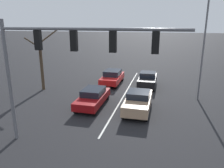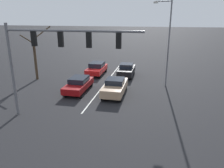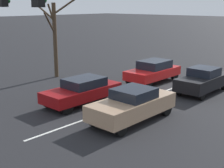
{
  "view_description": "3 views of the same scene",
  "coord_description": "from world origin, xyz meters",
  "px_view_note": "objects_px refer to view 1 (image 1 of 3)",
  "views": [
    {
      "loc": [
        -3.38,
        21.74,
        6.45
      ],
      "look_at": [
        0.6,
        5.39,
        1.63
      ],
      "focal_mm": 35.0,
      "sensor_mm": 36.0,
      "label": 1
    },
    {
      "loc": [
        -5.26,
        25.26,
        7.06
      ],
      "look_at": [
        -1.42,
        6.64,
        1.05
      ],
      "focal_mm": 35.0,
      "sensor_mm": 36.0,
      "label": 2
    },
    {
      "loc": [
        -10.13,
        17.02,
        5.19
      ],
      "look_at": [
        0.56,
        5.43,
        1.14
      ],
      "focal_mm": 50.0,
      "sensor_mm": 36.0,
      "label": 3
    }
  ],
  "objects_px": {
    "car_tan_leftlane_front": "(138,101)",
    "car_maroon_midlane_front": "(93,97)",
    "car_black_leftlane_second": "(148,79)",
    "street_lamp_left_shoulder": "(202,43)",
    "bare_tree_near": "(41,58)",
    "car_red_midlane_second": "(112,77)",
    "traffic_signal_gantry": "(62,54)"
  },
  "relations": [
    {
      "from": "car_red_midlane_second",
      "to": "car_maroon_midlane_front",
      "type": "bearing_deg",
      "value": 89.79
    },
    {
      "from": "car_tan_leftlane_front",
      "to": "car_maroon_midlane_front",
      "type": "distance_m",
      "value": 3.61
    },
    {
      "from": "car_red_midlane_second",
      "to": "bare_tree_near",
      "type": "distance_m",
      "value": 7.42
    },
    {
      "from": "car_tan_leftlane_front",
      "to": "car_black_leftlane_second",
      "type": "height_order",
      "value": "car_black_leftlane_second"
    },
    {
      "from": "traffic_signal_gantry",
      "to": "bare_tree_near",
      "type": "xyz_separation_m",
      "value": [
        6.57,
        -8.76,
        -1.87
      ]
    },
    {
      "from": "car_tan_leftlane_front",
      "to": "car_black_leftlane_second",
      "type": "xyz_separation_m",
      "value": [
        -0.15,
        -6.56,
        -0.01
      ]
    },
    {
      "from": "traffic_signal_gantry",
      "to": "car_maroon_midlane_front",
      "type": "bearing_deg",
      "value": -85.22
    },
    {
      "from": "car_maroon_midlane_front",
      "to": "car_black_leftlane_second",
      "type": "height_order",
      "value": "car_black_leftlane_second"
    },
    {
      "from": "car_black_leftlane_second",
      "to": "car_red_midlane_second",
      "type": "height_order",
      "value": "car_black_leftlane_second"
    },
    {
      "from": "car_maroon_midlane_front",
      "to": "car_red_midlane_second",
      "type": "distance_m",
      "value": 6.46
    },
    {
      "from": "car_tan_leftlane_front",
      "to": "bare_tree_near",
      "type": "relative_size",
      "value": 0.75
    },
    {
      "from": "traffic_signal_gantry",
      "to": "bare_tree_near",
      "type": "distance_m",
      "value": 11.11
    },
    {
      "from": "car_black_leftlane_second",
      "to": "street_lamp_left_shoulder",
      "type": "xyz_separation_m",
      "value": [
        -4.37,
        2.9,
        4.07
      ]
    },
    {
      "from": "traffic_signal_gantry",
      "to": "bare_tree_near",
      "type": "bearing_deg",
      "value": -53.14
    },
    {
      "from": "car_maroon_midlane_front",
      "to": "street_lamp_left_shoulder",
      "type": "bearing_deg",
      "value": -156.9
    },
    {
      "from": "bare_tree_near",
      "to": "car_black_leftlane_second",
      "type": "bearing_deg",
      "value": -160.75
    },
    {
      "from": "car_tan_leftlane_front",
      "to": "car_maroon_midlane_front",
      "type": "relative_size",
      "value": 1.0
    },
    {
      "from": "car_tan_leftlane_front",
      "to": "traffic_signal_gantry",
      "type": "bearing_deg",
      "value": 61.04
    },
    {
      "from": "traffic_signal_gantry",
      "to": "bare_tree_near",
      "type": "height_order",
      "value": "traffic_signal_gantry"
    },
    {
      "from": "car_red_midlane_second",
      "to": "street_lamp_left_shoulder",
      "type": "distance_m",
      "value": 9.54
    },
    {
      "from": "car_black_leftlane_second",
      "to": "traffic_signal_gantry",
      "type": "xyz_separation_m",
      "value": [
        3.26,
        12.19,
        4.19
      ]
    },
    {
      "from": "car_red_midlane_second",
      "to": "bare_tree_near",
      "type": "bearing_deg",
      "value": 30.05
    },
    {
      "from": "car_maroon_midlane_front",
      "to": "bare_tree_near",
      "type": "bearing_deg",
      "value": -25.73
    },
    {
      "from": "car_red_midlane_second",
      "to": "street_lamp_left_shoulder",
      "type": "xyz_separation_m",
      "value": [
        -8.1,
        3.0,
        4.05
      ]
    },
    {
      "from": "car_red_midlane_second",
      "to": "traffic_signal_gantry",
      "type": "relative_size",
      "value": 0.46
    },
    {
      "from": "car_tan_leftlane_front",
      "to": "car_maroon_midlane_front",
      "type": "height_order",
      "value": "car_tan_leftlane_front"
    },
    {
      "from": "car_maroon_midlane_front",
      "to": "car_red_midlane_second",
      "type": "height_order",
      "value": "car_red_midlane_second"
    },
    {
      "from": "car_black_leftlane_second",
      "to": "bare_tree_near",
      "type": "bearing_deg",
      "value": 19.25
    },
    {
      "from": "car_tan_leftlane_front",
      "to": "traffic_signal_gantry",
      "type": "height_order",
      "value": "traffic_signal_gantry"
    },
    {
      "from": "car_maroon_midlane_front",
      "to": "bare_tree_near",
      "type": "height_order",
      "value": "bare_tree_near"
    },
    {
      "from": "car_black_leftlane_second",
      "to": "bare_tree_near",
      "type": "xyz_separation_m",
      "value": [
        9.83,
        3.43,
        2.33
      ]
    },
    {
      "from": "car_tan_leftlane_front",
      "to": "bare_tree_near",
      "type": "distance_m",
      "value": 10.44
    }
  ]
}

